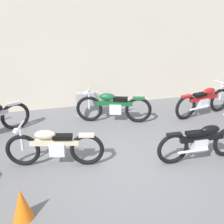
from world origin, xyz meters
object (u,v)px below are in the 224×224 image
Objects in this scene: stone_marker at (88,104)px; traffic_cone at (22,204)px; motorcycle_black at (202,142)px; motorcycle_red at (204,101)px; motorcycle_cream at (54,146)px; motorcycle_green at (113,106)px.

stone_marker is 4.24m from traffic_cone.
motorcycle_red is (1.39, 2.20, 0.02)m from motorcycle_black.
motorcycle_cream is at bearing 170.24° from motorcycle_black.
traffic_cone is at bearing -161.74° from motorcycle_red.
motorcycle_green is (-2.71, 0.19, 0.01)m from motorcycle_red.
motorcycle_cream is 2.51m from motorcycle_green.
stone_marker is at bearing 152.92° from motorcycle_red.
motorcycle_cream is at bearing 64.73° from motorcycle_green.
motorcycle_green is at bearing -46.21° from stone_marker.
motorcycle_green is (0.60, -0.63, 0.10)m from stone_marker.
stone_marker is 0.88m from motorcycle_green.
stone_marker is at bearing -28.35° from motorcycle_green.
traffic_cone is (-1.69, -3.88, -0.08)m from stone_marker.
motorcycle_green is at bearing 162.79° from motorcycle_red.
motorcycle_black is (3.62, 0.86, 0.15)m from traffic_cone.
motorcycle_black reaches higher than traffic_cone.
motorcycle_green is (-1.32, 2.39, 0.03)m from motorcycle_black.
motorcycle_black is 2.73m from motorcycle_green.
motorcycle_black is (1.92, -3.02, 0.07)m from stone_marker.
motorcycle_cream is 4.73m from motorcycle_red.
motorcycle_green reaches higher than motorcycle_red.
motorcycle_red is at bearing -146.67° from motorcycle_cream.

